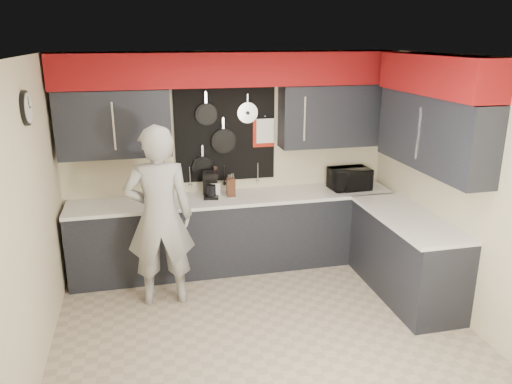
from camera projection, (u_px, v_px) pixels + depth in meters
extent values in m
plane|color=tan|center=(263.00, 329.00, 4.92)|extent=(4.00, 4.00, 0.00)
cube|color=beige|center=(230.00, 160.00, 6.16)|extent=(4.00, 0.01, 2.60)
cube|color=black|center=(114.00, 124.00, 5.57)|extent=(1.24, 0.32, 0.75)
cube|color=black|center=(334.00, 116.00, 6.13)|extent=(1.34, 0.32, 0.75)
cube|color=maroon|center=(231.00, 69.00, 5.66)|extent=(3.94, 0.36, 0.38)
cube|color=black|center=(225.00, 134.00, 6.04)|extent=(1.22, 0.03, 1.15)
cylinder|color=black|center=(206.00, 114.00, 5.87)|extent=(0.26, 0.04, 0.26)
cylinder|color=black|center=(224.00, 141.00, 6.02)|extent=(0.30, 0.04, 0.30)
cylinder|color=black|center=(203.00, 167.00, 6.05)|extent=(0.27, 0.04, 0.27)
cylinder|color=silver|center=(248.00, 113.00, 5.99)|extent=(0.25, 0.02, 0.25)
cube|color=#B31C0D|center=(263.00, 133.00, 6.12)|extent=(0.26, 0.01, 0.34)
cube|color=white|center=(265.00, 131.00, 6.10)|extent=(0.22, 0.01, 0.30)
cylinder|color=silver|center=(190.00, 176.00, 6.07)|extent=(0.01, 0.01, 0.20)
cylinder|color=silver|center=(224.00, 174.00, 6.16)|extent=(0.01, 0.01, 0.20)
cylinder|color=silver|center=(258.00, 172.00, 6.25)|extent=(0.01, 0.01, 0.20)
cube|color=beige|center=(458.00, 190.00, 4.97)|extent=(0.01, 3.50, 2.60)
cube|color=black|center=(433.00, 133.00, 5.05)|extent=(0.32, 1.70, 0.75)
cube|color=maroon|center=(437.00, 75.00, 4.88)|extent=(0.36, 1.70, 0.38)
cube|color=beige|center=(29.00, 222.00, 4.10)|extent=(0.01, 3.50, 2.60)
cylinder|color=black|center=(26.00, 108.00, 4.21)|extent=(0.04, 0.30, 0.30)
cylinder|color=white|center=(29.00, 108.00, 4.22)|extent=(0.01, 0.26, 0.26)
cube|color=black|center=(235.00, 233.00, 6.14)|extent=(3.90, 0.60, 0.88)
cube|color=white|center=(235.00, 198.00, 5.99)|extent=(3.90, 0.63, 0.04)
cube|color=black|center=(405.00, 257.00, 5.49)|extent=(0.60, 1.60, 0.88)
cube|color=white|center=(408.00, 218.00, 5.34)|extent=(0.63, 1.60, 0.04)
cube|color=black|center=(239.00, 271.00, 6.01)|extent=(3.90, 0.06, 0.10)
imported|color=black|center=(349.00, 179.00, 6.24)|extent=(0.50, 0.36, 0.27)
cube|color=#321E0F|center=(231.00, 187.00, 5.97)|extent=(0.10, 0.10, 0.22)
cylinder|color=white|center=(215.00, 189.00, 5.99)|extent=(0.13, 0.13, 0.17)
cube|color=black|center=(211.00, 196.00, 5.94)|extent=(0.21, 0.24, 0.03)
cube|color=black|center=(210.00, 183.00, 5.97)|extent=(0.18, 0.09, 0.29)
cube|color=black|center=(211.00, 174.00, 5.86)|extent=(0.21, 0.24, 0.06)
cylinder|color=black|center=(211.00, 190.00, 5.90)|extent=(0.11, 0.11, 0.13)
imported|color=#A1A19F|center=(159.00, 217.00, 5.17)|extent=(0.73, 0.50, 1.94)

